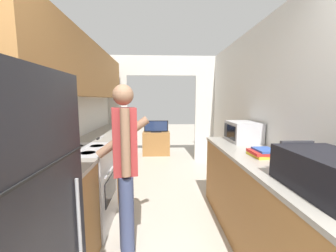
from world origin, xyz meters
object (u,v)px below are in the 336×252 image
at_px(range_oven, 84,187).
at_px(knife, 99,138).
at_px(person, 125,167).
at_px(microwave, 243,132).
at_px(tv_cabinet, 156,143).
at_px(television, 156,127).
at_px(suitcase, 329,173).
at_px(book_stack, 263,153).

xyz_separation_m(range_oven, knife, (0.02, 0.65, 0.47)).
xyz_separation_m(range_oven, person, (0.57, -0.48, 0.40)).
xyz_separation_m(person, microwave, (1.44, 0.83, 0.19)).
bearing_deg(microwave, range_oven, -170.15).
height_order(microwave, tv_cabinet, microwave).
distance_m(tv_cabinet, knife, 2.71).
distance_m(range_oven, microwave, 2.12).
bearing_deg(television, tv_cabinet, 90.00).
distance_m(suitcase, book_stack, 0.79).
bearing_deg(person, microwave, -73.21).
bearing_deg(person, tv_cabinet, -17.01).
relative_size(range_oven, television, 1.67).
distance_m(suitcase, microwave, 1.53).
bearing_deg(knife, book_stack, -33.08).
bearing_deg(person, television, -17.05).
height_order(tv_cabinet, television, television).
xyz_separation_m(tv_cabinet, television, (0.00, -0.04, 0.46)).
distance_m(microwave, tv_cabinet, 3.15).
bearing_deg(knife, tv_cabinet, 68.34).
bearing_deg(suitcase, book_stack, 89.75).
bearing_deg(microwave, person, -149.97).
bearing_deg(knife, range_oven, -95.77).
bearing_deg(knife, person, -68.27).
distance_m(person, knife, 1.26).
xyz_separation_m(microwave, tv_cabinet, (-1.20, 2.82, -0.75)).
bearing_deg(person, knife, 12.67).
bearing_deg(book_stack, microwave, 82.64).
xyz_separation_m(range_oven, microwave, (2.01, 0.35, 0.59)).
bearing_deg(knife, microwave, -12.83).
relative_size(book_stack, tv_cabinet, 0.36).
distance_m(suitcase, tv_cabinet, 4.55).
height_order(suitcase, television, suitcase).
bearing_deg(suitcase, knife, 135.92).
bearing_deg(tv_cabinet, microwave, -66.93).
distance_m(range_oven, person, 0.85).
xyz_separation_m(suitcase, book_stack, (0.00, 0.79, -0.08)).
height_order(person, book_stack, person).
bearing_deg(knife, suitcase, -48.27).
xyz_separation_m(tv_cabinet, knife, (-0.79, -2.52, 0.62)).
xyz_separation_m(person, tv_cabinet, (0.24, 3.65, -0.56)).
height_order(microwave, knife, microwave).
height_order(range_oven, tv_cabinet, range_oven).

